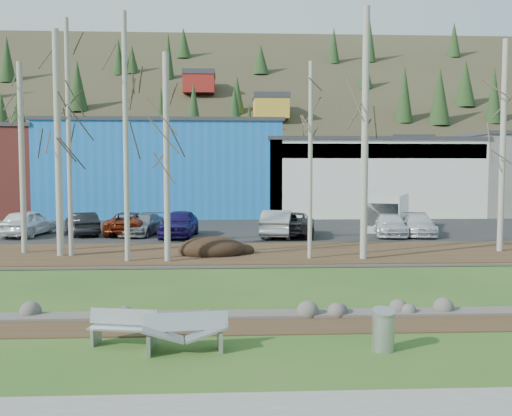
{
  "coord_description": "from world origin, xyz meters",
  "views": [
    {
      "loc": [
        -0.42,
        -12.83,
        4.21
      ],
      "look_at": [
        0.8,
        11.52,
        2.5
      ],
      "focal_mm": 40.0,
      "sensor_mm": 36.0,
      "label": 1
    }
  ],
  "objects": [
    {
      "name": "litter_bin",
      "position": [
        3.16,
        -0.07,
        0.44
      ],
      "size": [
        0.57,
        0.57,
        0.88
      ],
      "primitive_type": "cylinder",
      "rotation": [
        0.0,
        0.0,
        0.13
      ],
      "color": "#ABADB0",
      "rests_on": "ground"
    },
    {
      "name": "birch_5",
      "position": [
        3.28,
        12.56,
        4.54
      ],
      "size": [
        0.2,
        0.2,
        8.78
      ],
      "color": "beige",
      "rests_on": "far_bank"
    },
    {
      "name": "birch_1",
      "position": [
        -7.69,
        13.82,
        5.58
      ],
      "size": [
        0.21,
        0.21,
        10.86
      ],
      "color": "beige",
      "rests_on": "far_bank"
    },
    {
      "name": "far_bank_rocks",
      "position": [
        0.0,
        11.3,
        0.0
      ],
      "size": [
        80.0,
        0.8,
        0.46
      ],
      "primitive_type": null,
      "color": "#47423D",
      "rests_on": "ground"
    },
    {
      "name": "river",
      "position": [
        0.0,
        7.2,
        0.0
      ],
      "size": [
        80.0,
        8.0,
        0.9
      ],
      "primitive_type": null,
      "color": "#121F30",
      "rests_on": "ground"
    },
    {
      "name": "car_4",
      "position": [
        -3.31,
        20.98,
        0.94
      ],
      "size": [
        2.33,
        4.84,
        1.59
      ],
      "primitive_type": "imported",
      "rotation": [
        0.0,
        0.0,
        -0.1
      ],
      "color": "#1C1256",
      "rests_on": "parking_lot"
    },
    {
      "name": "car_6",
      "position": [
        3.57,
        21.1,
        0.86
      ],
      "size": [
        3.2,
        5.5,
        1.44
      ],
      "primitive_type": "imported",
      "rotation": [
        0.0,
        0.0,
        2.98
      ],
      "color": "#262628",
      "rests_on": "parking_lot"
    },
    {
      "name": "birch_0",
      "position": [
        -10.22,
        14.94,
        4.68
      ],
      "size": [
        0.27,
        0.27,
        9.07
      ],
      "color": "beige",
      "rests_on": "far_bank"
    },
    {
      "name": "birch_3",
      "position": [
        -4.81,
        12.18,
        5.53
      ],
      "size": [
        0.23,
        0.23,
        10.76
      ],
      "color": "beige",
      "rests_on": "far_bank"
    },
    {
      "name": "seagull",
      "position": [
        -2.94,
        1.76,
        0.15
      ],
      "size": [
        0.36,
        0.19,
        0.27
      ],
      "rotation": [
        0.0,
        0.0,
        0.4
      ],
      "color": "gold",
      "rests_on": "ground"
    },
    {
      "name": "birch_2",
      "position": [
        -8.2,
        13.87,
        5.33
      ],
      "size": [
        0.31,
        0.31,
        10.37
      ],
      "color": "beige",
      "rests_on": "far_bank"
    },
    {
      "name": "birch_7",
      "position": [
        12.95,
        14.34,
        5.27
      ],
      "size": [
        0.28,
        0.28,
        10.25
      ],
      "color": "beige",
      "rests_on": "far_bank"
    },
    {
      "name": "dirt_strip",
      "position": [
        0.0,
        2.1,
        0.01
      ],
      "size": [
        80.0,
        1.8,
        0.03
      ],
      "primitive_type": "cube",
      "color": "#382616",
      "rests_on": "ground"
    },
    {
      "name": "car_0",
      "position": [
        -12.45,
        21.9,
        0.93
      ],
      "size": [
        2.48,
        4.87,
        1.59
      ],
      "primitive_type": "imported",
      "rotation": [
        0.0,
        0.0,
        3.01
      ],
      "color": "white",
      "rests_on": "parking_lot"
    },
    {
      "name": "car_8",
      "position": [
        9.39,
        20.96,
        0.79
      ],
      "size": [
        2.63,
        4.75,
        1.3
      ],
      "primitive_type": "imported",
      "rotation": [
        0.0,
        0.0,
        -0.19
      ],
      "color": "silver",
      "rests_on": "parking_lot"
    },
    {
      "name": "parking_lot",
      "position": [
        0.0,
        25.0,
        0.07
      ],
      "size": [
        80.0,
        14.0,
        0.14
      ],
      "primitive_type": "cube",
      "color": "black",
      "rests_on": "ground"
    },
    {
      "name": "birch_4",
      "position": [
        -3.06,
        12.07,
        4.66
      ],
      "size": [
        0.27,
        0.27,
        9.01
      ],
      "color": "beige",
      "rests_on": "far_bank"
    },
    {
      "name": "bench_damaged",
      "position": [
        -1.41,
        0.09,
        0.43
      ],
      "size": [
        1.99,
        0.85,
        0.86
      ],
      "rotation": [
        0.0,
        0.0,
        0.12
      ],
      "color": "#ABADB0",
      "rests_on": "ground"
    },
    {
      "name": "van_white",
      "position": [
        10.04,
        24.11,
        1.31
      ],
      "size": [
        4.2,
        5.79,
        2.34
      ],
      "rotation": [
        0.0,
        0.0,
        -0.42
      ],
      "color": "silver",
      "rests_on": "parking_lot"
    },
    {
      "name": "car_2",
      "position": [
        -6.5,
        22.44,
        0.83
      ],
      "size": [
        2.38,
        5.0,
        1.38
      ],
      "primitive_type": "imported",
      "rotation": [
        0.0,
        0.0,
        3.12
      ],
      "color": "maroon",
      "rests_on": "parking_lot"
    },
    {
      "name": "building_white",
      "position": [
        12.0,
        38.98,
        3.41
      ],
      "size": [
        18.36,
        12.24,
        6.8
      ],
      "color": "silver",
      "rests_on": "ground"
    },
    {
      "name": "bench_intact",
      "position": [
        -2.91,
        0.65,
        0.42
      ],
      "size": [
        1.73,
        0.8,
        0.83
      ],
      "rotation": [
        0.0,
        0.0,
        -0.19
      ],
      "color": "#ABADB0",
      "rests_on": "ground"
    },
    {
      "name": "dirt_mound",
      "position": [
        -1.18,
        13.92,
        0.46
      ],
      "size": [
        3.17,
        2.24,
        0.62
      ],
      "primitive_type": "ellipsoid",
      "color": "black",
      "rests_on": "far_bank"
    },
    {
      "name": "birch_6",
      "position": [
        5.68,
        12.31,
        5.72
      ],
      "size": [
        0.31,
        0.31,
        11.14
      ],
      "color": "beige",
      "rests_on": "far_bank"
    },
    {
      "name": "car_7",
      "position": [
        11.1,
        20.96,
        0.79
      ],
      "size": [
        2.63,
        4.75,
        1.3
      ],
      "primitive_type": "imported",
      "rotation": [
        0.0,
        0.0,
        -0.19
      ],
      "color": "silver",
      "rests_on": "parking_lot"
    },
    {
      "name": "car_3",
      "position": [
        -5.6,
        21.97,
        0.78
      ],
      "size": [
        2.7,
        4.72,
        1.29
      ],
      "primitive_type": "imported",
      "rotation": [
        0.0,
        0.0,
        -0.21
      ],
      "color": "gray",
      "rests_on": "parking_lot"
    },
    {
      "name": "hillside",
      "position": [
        0.0,
        84.0,
        17.5
      ],
      "size": [
        160.0,
        72.0,
        35.0
      ],
      "primitive_type": null,
      "color": "#31291D",
      "rests_on": "ground"
    },
    {
      "name": "ground",
      "position": [
        0.0,
        0.0,
        0.0
      ],
      "size": [
        200.0,
        200.0,
        0.0
      ],
      "primitive_type": "plane",
      "color": "#284F19",
      "rests_on": "ground"
    },
    {
      "name": "car_1",
      "position": [
        -9.31,
        22.23,
        0.83
      ],
      "size": [
        3.02,
        4.45,
        1.39
      ],
      "primitive_type": "imported",
      "rotation": [
        0.0,
        0.0,
        3.55
      ],
      "color": "black",
      "rests_on": "parking_lot"
    },
    {
      "name": "far_bank",
      "position": [
        0.0,
        14.5,
        0.07
      ],
      "size": [
        80.0,
        7.0,
        0.15
      ],
      "primitive_type": "cube",
      "color": "#382616",
      "rests_on": "ground"
    },
    {
      "name": "building_blue",
      "position": [
        -6.0,
        39.0,
        4.16
      ],
      "size": [
        20.4,
        12.24,
        8.3
      ],
      "color": "#166AB5",
      "rests_on": "ground"
    },
    {
      "name": "near_bank_rocks",
      "position": [
        0.0,
        3.1,
        0.0
      ],
      "size": [
        80.0,
        0.8,
        0.5
      ],
      "primitive_type": null,
      "color": "#47423D",
      "rests_on": "ground"
    },
    {
      "name": "car_5",
      "position": [
        2.55,
        20.77,
        0.94
      ],
      "size": [
        2.49,
        5.05,
        1.59
      ],
      "primitive_type": "imported",
      "rotation": [
        0.0,
        0.0,
        2.97
      ],
      "color": "silver",
      "rests_on": "parking_lot"
    }
  ]
}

